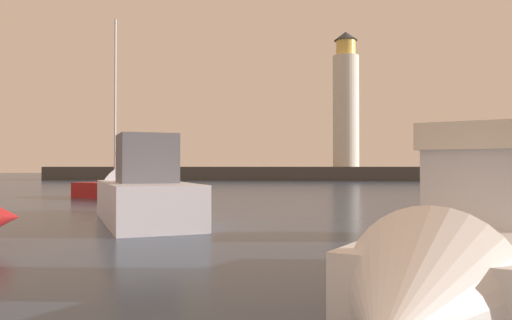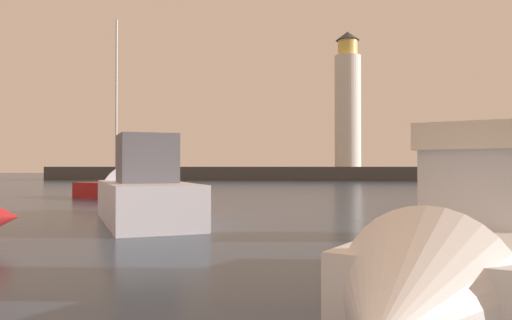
% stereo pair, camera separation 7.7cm
% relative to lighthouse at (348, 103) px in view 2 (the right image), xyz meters
% --- Properties ---
extents(ground_plane, '(220.00, 220.00, 0.00)m').
position_rel_lighthouse_xyz_m(ground_plane, '(-6.48, -34.74, -10.75)').
color(ground_plane, '#2D3D51').
extents(breakwater, '(71.48, 6.88, 1.87)m').
position_rel_lighthouse_xyz_m(breakwater, '(-6.48, 0.00, -9.81)').
color(breakwater, '#423F3D').
rests_on(breakwater, ground_plane).
extents(lighthouse, '(3.60, 3.60, 18.75)m').
position_rel_lighthouse_xyz_m(lighthouse, '(0.00, 0.00, 0.00)').
color(lighthouse, silver).
rests_on(lighthouse, breakwater).
extents(motorboat_0, '(4.85, 7.19, 2.92)m').
position_rel_lighthouse_xyz_m(motorboat_0, '(-3.84, -64.01, -9.98)').
color(motorboat_0, white).
rests_on(motorboat_0, ground_plane).
extents(motorboat_4, '(6.22, 9.04, 3.43)m').
position_rel_lighthouse_xyz_m(motorboat_4, '(-11.73, -53.12, -9.87)').
color(motorboat_4, silver).
rests_on(motorboat_4, ground_plane).
extents(sailboat_moored, '(7.08, 4.70, 10.60)m').
position_rel_lighthouse_xyz_m(sailboat_moored, '(-16.33, -42.13, -10.22)').
color(sailboat_moored, '#B21E1E').
rests_on(sailboat_moored, ground_plane).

